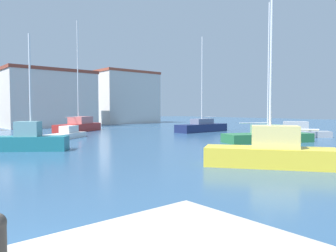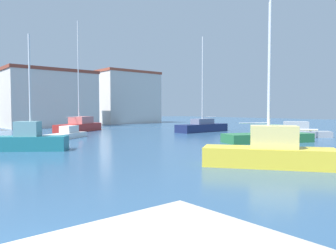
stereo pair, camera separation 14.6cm
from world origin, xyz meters
The scene contains 10 objects.
water centered at (15.00, 20.00, 0.00)m, with size 160.00×160.00×0.00m, color #2D5175.
sailboat_yellow_center_channel centered at (12.66, 3.13, 0.72)m, with size 5.08×6.08×9.85m.
sailboat_green_far_left centered at (23.08, 9.91, 0.56)m, with size 7.94×5.32×11.77m.
motorboat_white_mid_harbor centered at (11.57, 24.70, 0.40)m, with size 5.09×4.37×1.20m.
sailboat_navy_distant_east centered at (28.35, 22.63, 0.66)m, with size 7.76×2.47×11.85m.
sailboat_teal_near_pier centered at (5.81, 17.12, 0.73)m, with size 4.70×4.01×7.85m.
motorboat_grey_outer_mooring centered at (30.08, 11.22, 0.52)m, with size 5.76×6.44×1.58m.
sailboat_red_far_right centered at (16.95, 33.48, 0.76)m, with size 8.04×6.72×14.03m.
yacht_club centered at (18.11, 47.05, 4.61)m, with size 13.96×8.13×9.20m.
warehouse_block centered at (35.71, 51.17, 5.34)m, with size 12.47×7.63×10.67m.
Camera 1 is at (-1.24, -5.48, 2.76)m, focal length 34.56 mm.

